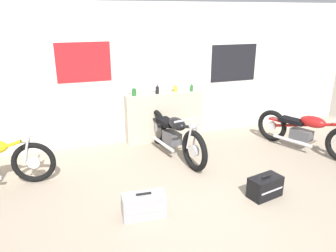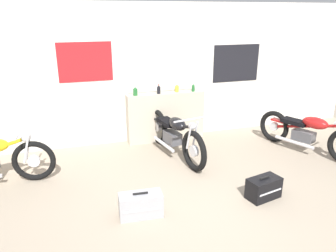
{
  "view_description": "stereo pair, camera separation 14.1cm",
  "coord_description": "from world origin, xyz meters",
  "px_view_note": "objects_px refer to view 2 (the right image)",
  "views": [
    {
      "loc": [
        -1.73,
        -3.41,
        2.6
      ],
      "look_at": [
        0.06,
        1.74,
        0.7
      ],
      "focal_mm": 35.0,
      "sensor_mm": 36.0,
      "label": 1
    },
    {
      "loc": [
        -1.59,
        -3.45,
        2.6
      ],
      "look_at": [
        0.06,
        1.74,
        0.7
      ],
      "focal_mm": 35.0,
      "sensor_mm": 36.0,
      "label": 2
    }
  ],
  "objects_px": {
    "bottle_right_center": "(193,88)",
    "motorcycle_red": "(307,132)",
    "bottle_center": "(177,88)",
    "motorcycle_black": "(174,134)",
    "bottle_left_center": "(159,90)",
    "hard_case_black": "(264,188)",
    "hard_case_silver": "(141,205)",
    "bottle_leftmost": "(135,91)"
  },
  "relations": [
    {
      "from": "hard_case_silver",
      "to": "bottle_right_center",
      "type": "bearing_deg",
      "value": 55.5
    },
    {
      "from": "hard_case_black",
      "to": "bottle_center",
      "type": "bearing_deg",
      "value": 98.7
    },
    {
      "from": "bottle_center",
      "to": "bottle_right_center",
      "type": "height_order",
      "value": "bottle_right_center"
    },
    {
      "from": "bottle_center",
      "to": "motorcycle_red",
      "type": "xyz_separation_m",
      "value": [
        2.16,
        -1.5,
        -0.7
      ]
    },
    {
      "from": "bottle_leftmost",
      "to": "motorcycle_black",
      "type": "bearing_deg",
      "value": -56.7
    },
    {
      "from": "bottle_leftmost",
      "to": "motorcycle_red",
      "type": "xyz_separation_m",
      "value": [
        3.05,
        -1.45,
        -0.7
      ]
    },
    {
      "from": "bottle_right_center",
      "to": "motorcycle_red",
      "type": "height_order",
      "value": "bottle_right_center"
    },
    {
      "from": "bottle_center",
      "to": "motorcycle_red",
      "type": "distance_m",
      "value": 2.72
    },
    {
      "from": "hard_case_black",
      "to": "hard_case_silver",
      "type": "xyz_separation_m",
      "value": [
        -1.82,
        0.11,
        0.0
      ]
    },
    {
      "from": "bottle_right_center",
      "to": "bottle_center",
      "type": "bearing_deg",
      "value": 168.83
    },
    {
      "from": "bottle_leftmost",
      "to": "motorcycle_red",
      "type": "bearing_deg",
      "value": -25.4
    },
    {
      "from": "motorcycle_red",
      "to": "hard_case_silver",
      "type": "height_order",
      "value": "motorcycle_red"
    },
    {
      "from": "bottle_center",
      "to": "motorcycle_black",
      "type": "height_order",
      "value": "bottle_center"
    },
    {
      "from": "bottle_leftmost",
      "to": "hard_case_black",
      "type": "height_order",
      "value": "bottle_leftmost"
    },
    {
      "from": "bottle_left_center",
      "to": "bottle_right_center",
      "type": "bearing_deg",
      "value": -1.51
    },
    {
      "from": "bottle_left_center",
      "to": "hard_case_black",
      "type": "relative_size",
      "value": 0.36
    },
    {
      "from": "bottle_leftmost",
      "to": "bottle_right_center",
      "type": "relative_size",
      "value": 1.06
    },
    {
      "from": "bottle_left_center",
      "to": "hard_case_black",
      "type": "bearing_deg",
      "value": -72.84
    },
    {
      "from": "bottle_center",
      "to": "bottle_right_center",
      "type": "relative_size",
      "value": 0.97
    },
    {
      "from": "bottle_left_center",
      "to": "hard_case_black",
      "type": "height_order",
      "value": "bottle_left_center"
    },
    {
      "from": "motorcycle_red",
      "to": "motorcycle_black",
      "type": "distance_m",
      "value": 2.59
    },
    {
      "from": "hard_case_silver",
      "to": "motorcycle_red",
      "type": "bearing_deg",
      "value": 17.31
    },
    {
      "from": "hard_case_black",
      "to": "bottle_leftmost",
      "type": "bearing_deg",
      "value": 116.13
    },
    {
      "from": "bottle_center",
      "to": "hard_case_silver",
      "type": "relative_size",
      "value": 0.28
    },
    {
      "from": "bottle_left_center",
      "to": "bottle_center",
      "type": "xyz_separation_m",
      "value": [
        0.41,
        0.05,
        -0.01
      ]
    },
    {
      "from": "bottle_center",
      "to": "hard_case_black",
      "type": "height_order",
      "value": "bottle_center"
    },
    {
      "from": "bottle_center",
      "to": "hard_case_black",
      "type": "bearing_deg",
      "value": -81.3
    },
    {
      "from": "bottle_center",
      "to": "hard_case_silver",
      "type": "xyz_separation_m",
      "value": [
        -1.41,
        -2.61,
        -0.94
      ]
    },
    {
      "from": "bottle_left_center",
      "to": "motorcycle_black",
      "type": "distance_m",
      "value": 1.07
    },
    {
      "from": "bottle_left_center",
      "to": "motorcycle_black",
      "type": "bearing_deg",
      "value": -86.05
    },
    {
      "from": "motorcycle_red",
      "to": "bottle_center",
      "type": "bearing_deg",
      "value": 145.27
    },
    {
      "from": "motorcycle_black",
      "to": "hard_case_black",
      "type": "xyz_separation_m",
      "value": [
        0.77,
        -1.84,
        -0.27
      ]
    },
    {
      "from": "bottle_left_center",
      "to": "bottle_center",
      "type": "height_order",
      "value": "bottle_left_center"
    },
    {
      "from": "hard_case_black",
      "to": "hard_case_silver",
      "type": "relative_size",
      "value": 0.91
    },
    {
      "from": "bottle_left_center",
      "to": "bottle_center",
      "type": "relative_size",
      "value": 1.15
    },
    {
      "from": "bottle_left_center",
      "to": "bottle_right_center",
      "type": "height_order",
      "value": "bottle_left_center"
    },
    {
      "from": "bottle_leftmost",
      "to": "bottle_right_center",
      "type": "bearing_deg",
      "value": -0.93
    },
    {
      "from": "bottle_left_center",
      "to": "bottle_center",
      "type": "distance_m",
      "value": 0.41
    },
    {
      "from": "bottle_center",
      "to": "motorcycle_black",
      "type": "distance_m",
      "value": 1.16
    },
    {
      "from": "bottle_left_center",
      "to": "bottle_leftmost",
      "type": "bearing_deg",
      "value": 179.97
    },
    {
      "from": "motorcycle_red",
      "to": "hard_case_black",
      "type": "bearing_deg",
      "value": -145.02
    },
    {
      "from": "motorcycle_red",
      "to": "bottle_right_center",
      "type": "bearing_deg",
      "value": 141.84
    }
  ]
}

